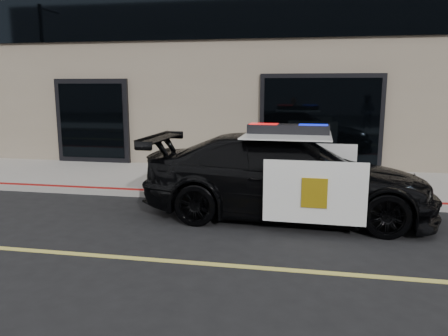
# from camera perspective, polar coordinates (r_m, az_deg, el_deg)

# --- Properties ---
(ground) EXTENTS (120.00, 120.00, 0.00)m
(ground) POSITION_cam_1_polar(r_m,az_deg,el_deg) (6.46, 22.83, -13.26)
(ground) COLOR black
(ground) RESTS_ON ground
(sidewalk_n) EXTENTS (60.00, 3.50, 0.15)m
(sidewalk_n) POSITION_cam_1_polar(r_m,az_deg,el_deg) (11.39, 17.46, -2.28)
(sidewalk_n) COLOR gray
(sidewalk_n) RESTS_ON ground
(police_car) EXTENTS (2.68, 5.65, 1.82)m
(police_car) POSITION_cam_1_polar(r_m,az_deg,el_deg) (8.58, 8.25, -0.98)
(police_car) COLOR black
(police_car) RESTS_ON ground
(fire_hydrant) EXTENTS (0.39, 0.54, 0.86)m
(fire_hydrant) POSITION_cam_1_polar(r_m,az_deg,el_deg) (10.35, -4.50, -0.38)
(fire_hydrant) COLOR beige
(fire_hydrant) RESTS_ON sidewalk_n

